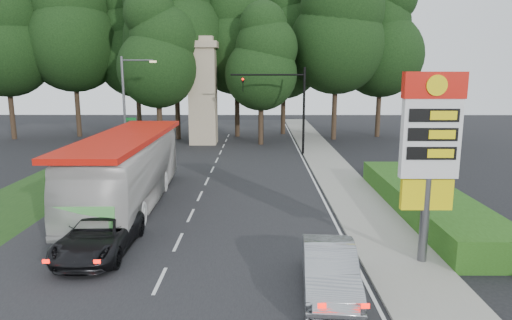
{
  "coord_description": "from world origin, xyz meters",
  "views": [
    {
      "loc": [
        3.27,
        -13.57,
        6.84
      ],
      "look_at": [
        3.14,
        10.37,
        2.2
      ],
      "focal_mm": 32.0,
      "sensor_mm": 36.0,
      "label": 1
    }
  ],
  "objects_px": {
    "traffic_signal_mast": "(288,99)",
    "monument": "(203,90)",
    "transit_bus": "(128,170)",
    "streetlight_signs": "(127,103)",
    "gas_station_pylon": "(430,142)",
    "suv_charcoal": "(99,235)",
    "sedan_silver": "(330,270)"
  },
  "relations": [
    {
      "from": "gas_station_pylon",
      "to": "suv_charcoal",
      "type": "bearing_deg",
      "value": 175.61
    },
    {
      "from": "monument",
      "to": "streetlight_signs",
      "type": "bearing_deg",
      "value": -121.97
    },
    {
      "from": "monument",
      "to": "sedan_silver",
      "type": "relative_size",
      "value": 2.16
    },
    {
      "from": "suv_charcoal",
      "to": "monument",
      "type": "bearing_deg",
      "value": 88.51
    },
    {
      "from": "gas_station_pylon",
      "to": "transit_bus",
      "type": "xyz_separation_m",
      "value": [
        -12.7,
        7.47,
        -2.6
      ]
    },
    {
      "from": "sedan_silver",
      "to": "gas_station_pylon",
      "type": "bearing_deg",
      "value": 35.28
    },
    {
      "from": "gas_station_pylon",
      "to": "suv_charcoal",
      "type": "distance_m",
      "value": 12.6
    },
    {
      "from": "sedan_silver",
      "to": "suv_charcoal",
      "type": "distance_m",
      "value": 8.88
    },
    {
      "from": "gas_station_pylon",
      "to": "transit_bus",
      "type": "distance_m",
      "value": 14.96
    },
    {
      "from": "traffic_signal_mast",
      "to": "transit_bus",
      "type": "relative_size",
      "value": 0.54
    },
    {
      "from": "traffic_signal_mast",
      "to": "streetlight_signs",
      "type": "distance_m",
      "value": 12.83
    },
    {
      "from": "traffic_signal_mast",
      "to": "sedan_silver",
      "type": "height_order",
      "value": "traffic_signal_mast"
    },
    {
      "from": "transit_bus",
      "to": "sedan_silver",
      "type": "distance_m",
      "value": 13.29
    },
    {
      "from": "gas_station_pylon",
      "to": "traffic_signal_mast",
      "type": "distance_m",
      "value": 22.29
    },
    {
      "from": "monument",
      "to": "sedan_silver",
      "type": "xyz_separation_m",
      "value": [
        7.5,
        -30.25,
        -4.34
      ]
    },
    {
      "from": "traffic_signal_mast",
      "to": "sedan_silver",
      "type": "bearing_deg",
      "value": -90.43
    },
    {
      "from": "transit_bus",
      "to": "suv_charcoal",
      "type": "xyz_separation_m",
      "value": [
        0.7,
        -6.55,
        -1.13
      ]
    },
    {
      "from": "transit_bus",
      "to": "suv_charcoal",
      "type": "distance_m",
      "value": 6.68
    },
    {
      "from": "gas_station_pylon",
      "to": "transit_bus",
      "type": "height_order",
      "value": "gas_station_pylon"
    },
    {
      "from": "transit_bus",
      "to": "sedan_silver",
      "type": "xyz_separation_m",
      "value": [
        9.0,
        -9.72,
        -1.08
      ]
    },
    {
      "from": "streetlight_signs",
      "to": "transit_bus",
      "type": "xyz_separation_m",
      "value": [
        3.49,
        -12.55,
        -2.6
      ]
    },
    {
      "from": "transit_bus",
      "to": "streetlight_signs",
      "type": "bearing_deg",
      "value": 103.38
    },
    {
      "from": "traffic_signal_mast",
      "to": "streetlight_signs",
      "type": "relative_size",
      "value": 0.9
    },
    {
      "from": "monument",
      "to": "sedan_silver",
      "type": "height_order",
      "value": "monument"
    },
    {
      "from": "streetlight_signs",
      "to": "sedan_silver",
      "type": "relative_size",
      "value": 1.72
    },
    {
      "from": "traffic_signal_mast",
      "to": "monument",
      "type": "xyz_separation_m",
      "value": [
        -7.68,
        6.0,
        0.43
      ]
    },
    {
      "from": "traffic_signal_mast",
      "to": "gas_station_pylon",
      "type": "bearing_deg",
      "value": -80.91
    },
    {
      "from": "streetlight_signs",
      "to": "suv_charcoal",
      "type": "xyz_separation_m",
      "value": [
        4.19,
        -19.09,
        -3.72
      ]
    },
    {
      "from": "traffic_signal_mast",
      "to": "monument",
      "type": "bearing_deg",
      "value": 142.0
    },
    {
      "from": "traffic_signal_mast",
      "to": "streetlight_signs",
      "type": "xyz_separation_m",
      "value": [
        -12.67,
        -1.99,
        -0.23
      ]
    },
    {
      "from": "streetlight_signs",
      "to": "monument",
      "type": "height_order",
      "value": "monument"
    },
    {
      "from": "traffic_signal_mast",
      "to": "suv_charcoal",
      "type": "bearing_deg",
      "value": -111.91
    }
  ]
}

